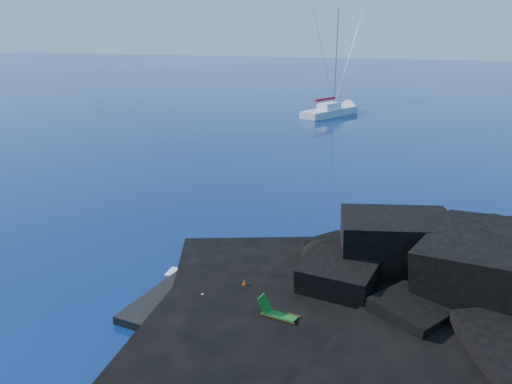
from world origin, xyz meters
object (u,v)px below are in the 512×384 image
deck_chair (280,311)px  marker_cone (244,285)px  sailboat (331,115)px  sunbather (191,295)px

deck_chair → marker_cone: deck_chair is taller
sailboat → sunbather: sailboat is taller
sailboat → deck_chair: size_ratio=9.25×
deck_chair → sailboat: bearing=107.9°
marker_cone → deck_chair: bearing=-40.2°
sailboat → marker_cone: bearing=-58.4°
deck_chair → marker_cone: (-2.19, 1.85, -0.26)m
sunbather → sailboat: bearing=85.2°
sailboat → marker_cone: 50.12m
deck_chair → sunbather: bearing=-177.7°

